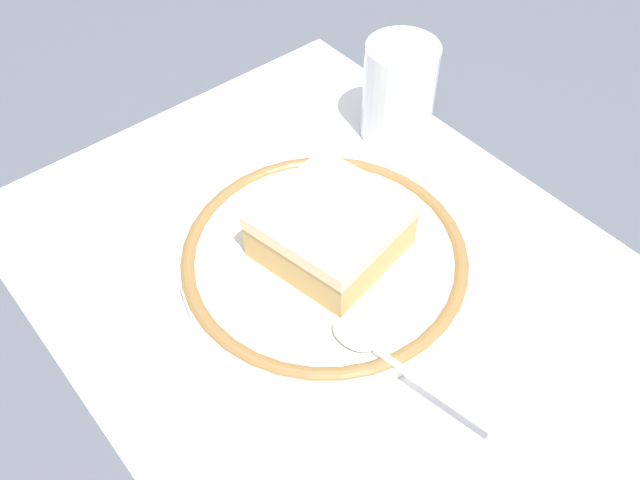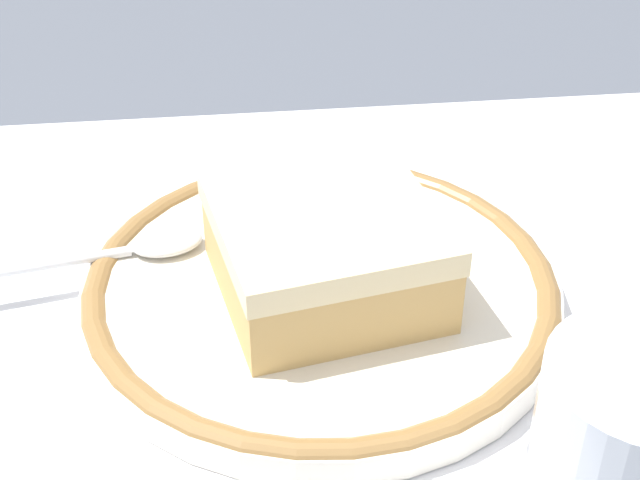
% 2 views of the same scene
% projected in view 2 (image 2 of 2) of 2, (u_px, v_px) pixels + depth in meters
% --- Properties ---
extents(ground_plane, '(2.40, 2.40, 0.00)m').
position_uv_depth(ground_plane, '(302.00, 308.00, 0.46)').
color(ground_plane, '#4C515B').
extents(placemat, '(0.52, 0.41, 0.00)m').
position_uv_depth(placemat, '(302.00, 307.00, 0.46)').
color(placemat, white).
rests_on(placemat, ground_plane).
extents(plate, '(0.23, 0.23, 0.02)m').
position_uv_depth(plate, '(320.00, 283.00, 0.46)').
color(plate, silver).
rests_on(plate, placemat).
extents(cake_slice, '(0.11, 0.11, 0.04)m').
position_uv_depth(cake_slice, '(326.00, 251.00, 0.43)').
color(cake_slice, tan).
rests_on(cake_slice, plate).
extents(spoon, '(0.13, 0.04, 0.01)m').
position_uv_depth(spoon, '(130.00, 249.00, 0.46)').
color(spoon, silver).
rests_on(spoon, plate).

